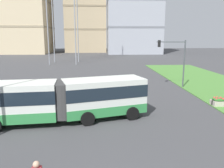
# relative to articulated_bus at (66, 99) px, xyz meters

# --- Properties ---
(articulated_bus) EXTENTS (11.96, 4.87, 3.00)m
(articulated_bus) POSITION_rel_articulated_bus_xyz_m (0.00, 0.00, 0.00)
(articulated_bus) COLOR silver
(articulated_bus) RESTS_ON ground
(flower_planter_4) EXTENTS (1.10, 0.56, 0.74)m
(flower_planter_4) POSITION_rel_articulated_bus_xyz_m (12.99, 2.84, -1.23)
(flower_planter_4) COLOR #B7AD9E
(flower_planter_4) RESTS_ON grass_median
(flower_planter_5) EXTENTS (1.10, 0.56, 0.74)m
(flower_planter_5) POSITION_rel_articulated_bus_xyz_m (12.99, 3.23, -1.23)
(flower_planter_5) COLOR #B7AD9E
(flower_planter_5) RESTS_ON grass_median
(traffic_light_far_right) EXTENTS (3.51, 0.28, 5.73)m
(traffic_light_far_right) POSITION_rel_articulated_bus_xyz_m (11.44, 10.89, 2.29)
(traffic_light_far_right) COLOR #474C51
(traffic_light_far_right) RESTS_ON ground
(apartment_tower_centre) EXTENTS (20.22, 15.48, 37.76)m
(apartment_tower_centre) POSITION_rel_articulated_bus_xyz_m (15.38, 74.33, 17.24)
(apartment_tower_centre) COLOR #9EA3AD
(apartment_tower_centre) RESTS_ON ground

